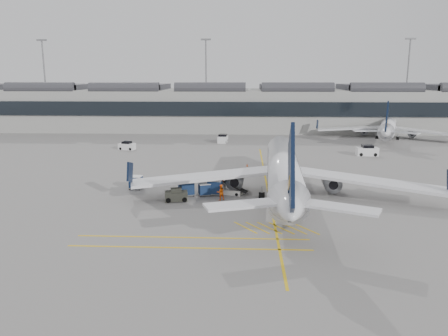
{
  "coord_description": "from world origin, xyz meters",
  "views": [
    {
      "loc": [
        6.82,
        -48.71,
        15.14
      ],
      "look_at": [
        4.38,
        2.81,
        4.0
      ],
      "focal_mm": 35.0,
      "sensor_mm": 36.0,
      "label": 1
    }
  ],
  "objects_px": {
    "pushback_tug": "(176,195)",
    "belt_loader": "(228,190)",
    "airliner_main": "(284,170)",
    "ramp_agent_a": "(222,184)",
    "ramp_agent_b": "(221,192)",
    "baggage_cart_a": "(204,189)"
  },
  "relations": [
    {
      "from": "airliner_main",
      "to": "pushback_tug",
      "type": "height_order",
      "value": "airliner_main"
    },
    {
      "from": "pushback_tug",
      "to": "belt_loader",
      "type": "bearing_deg",
      "value": 18.43
    },
    {
      "from": "belt_loader",
      "to": "ramp_agent_b",
      "type": "height_order",
      "value": "ramp_agent_b"
    },
    {
      "from": "airliner_main",
      "to": "belt_loader",
      "type": "bearing_deg",
      "value": -179.96
    },
    {
      "from": "airliner_main",
      "to": "ramp_agent_b",
      "type": "relative_size",
      "value": 21.39
    },
    {
      "from": "belt_loader",
      "to": "baggage_cart_a",
      "type": "xyz_separation_m",
      "value": [
        -2.98,
        -0.94,
        0.35
      ]
    },
    {
      "from": "baggage_cart_a",
      "to": "belt_loader",
      "type": "bearing_deg",
      "value": -1.25
    },
    {
      "from": "belt_loader",
      "to": "baggage_cart_a",
      "type": "relative_size",
      "value": 2.37
    },
    {
      "from": "ramp_agent_b",
      "to": "pushback_tug",
      "type": "bearing_deg",
      "value": -13.71
    },
    {
      "from": "airliner_main",
      "to": "ramp_agent_a",
      "type": "relative_size",
      "value": 23.2
    },
    {
      "from": "airliner_main",
      "to": "belt_loader",
      "type": "distance_m",
      "value": 7.54
    },
    {
      "from": "baggage_cart_a",
      "to": "ramp_agent_a",
      "type": "bearing_deg",
      "value": 29.14
    },
    {
      "from": "ramp_agent_b",
      "to": "pushback_tug",
      "type": "xyz_separation_m",
      "value": [
        -5.39,
        -0.57,
        -0.31
      ]
    },
    {
      "from": "baggage_cart_a",
      "to": "airliner_main",
      "type": "bearing_deg",
      "value": -15.52
    },
    {
      "from": "ramp_agent_b",
      "to": "belt_loader",
      "type": "bearing_deg",
      "value": -125.63
    },
    {
      "from": "airliner_main",
      "to": "pushback_tug",
      "type": "distance_m",
      "value": 13.8
    },
    {
      "from": "ramp_agent_a",
      "to": "ramp_agent_b",
      "type": "xyz_separation_m",
      "value": [
        0.02,
        -4.3,
        0.08
      ]
    },
    {
      "from": "airliner_main",
      "to": "pushback_tug",
      "type": "bearing_deg",
      "value": -163.87
    },
    {
      "from": "ramp_agent_a",
      "to": "ramp_agent_b",
      "type": "height_order",
      "value": "ramp_agent_b"
    },
    {
      "from": "ramp_agent_b",
      "to": "pushback_tug",
      "type": "distance_m",
      "value": 5.43
    },
    {
      "from": "belt_loader",
      "to": "baggage_cart_a",
      "type": "height_order",
      "value": "belt_loader"
    },
    {
      "from": "baggage_cart_a",
      "to": "ramp_agent_b",
      "type": "height_order",
      "value": "ramp_agent_b"
    }
  ]
}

